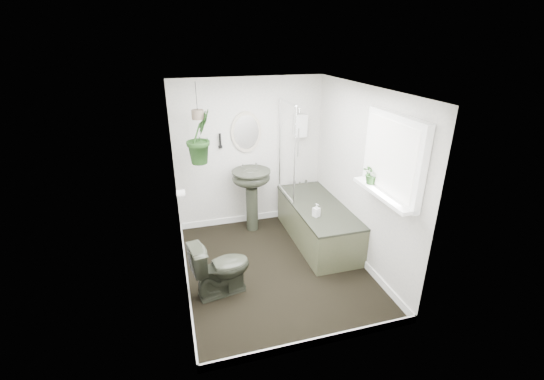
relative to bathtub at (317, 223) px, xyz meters
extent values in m
cube|color=black|center=(-0.80, -0.50, -0.30)|extent=(2.30, 2.80, 0.02)
cube|color=white|center=(-0.80, -0.50, 2.02)|extent=(2.30, 2.80, 0.02)
cube|color=silver|center=(-0.80, 0.91, 0.86)|extent=(2.30, 0.02, 2.30)
cube|color=silver|center=(-0.80, -1.91, 0.86)|extent=(2.30, 0.02, 2.30)
cube|color=silver|center=(-1.96, -0.50, 0.86)|extent=(0.02, 2.80, 2.30)
cube|color=silver|center=(0.36, -0.50, 0.86)|extent=(0.02, 2.80, 2.30)
cube|color=white|center=(-0.80, -0.50, -0.24)|extent=(2.30, 2.80, 0.10)
cube|color=white|center=(0.00, 0.84, 1.26)|extent=(0.20, 0.10, 0.35)
ellipsoid|color=#BAB09A|center=(-0.85, 0.87, 1.21)|extent=(0.46, 0.03, 0.62)
cylinder|color=black|center=(-1.25, 0.86, 1.11)|extent=(0.04, 0.04, 0.22)
cylinder|color=white|center=(-1.90, 0.20, 0.61)|extent=(0.11, 0.11, 0.11)
cube|color=white|center=(0.29, -1.20, 1.36)|extent=(0.08, 1.00, 0.90)
cube|color=white|center=(0.22, -1.20, 0.94)|extent=(0.18, 1.00, 0.04)
cube|color=white|center=(0.24, -1.20, 1.36)|extent=(0.01, 0.86, 0.76)
imported|color=#26291F|center=(-1.55, -0.81, 0.06)|extent=(0.74, 0.50, 0.69)
imported|color=black|center=(0.23, -0.93, 1.08)|extent=(0.27, 0.25, 0.25)
imported|color=black|center=(-1.58, 0.45, 1.29)|extent=(0.49, 0.51, 0.72)
imported|color=black|center=(-0.17, -0.32, 0.38)|extent=(0.11, 0.11, 0.18)
cylinder|color=brown|center=(-1.58, 0.45, 1.59)|extent=(0.16, 0.16, 0.12)
camera|label=1|loc=(-1.96, -4.37, 2.54)|focal=24.00mm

